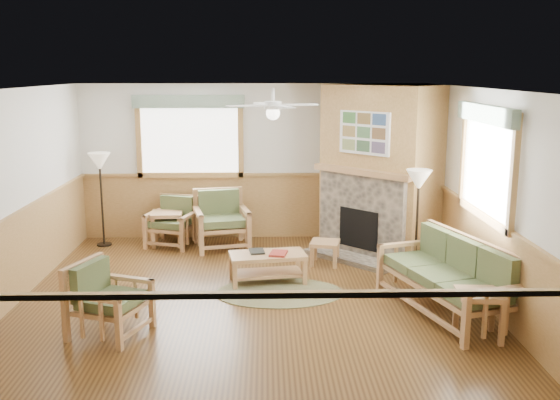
{
  "coord_description": "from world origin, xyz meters",
  "views": [
    {
      "loc": [
        0.2,
        -7.79,
        2.93
      ],
      "look_at": [
        0.4,
        0.7,
        1.15
      ],
      "focal_mm": 40.0,
      "sensor_mm": 36.0,
      "label": 1
    }
  ],
  "objects_px": {
    "armchair_left": "(109,299)",
    "end_table_sofa": "(479,315)",
    "coffee_table": "(268,268)",
    "footstool": "(325,253)",
    "floor_lamp_left": "(102,199)",
    "floor_lamp_right": "(417,224)",
    "sofa": "(445,277)",
    "end_table_chairs": "(167,229)",
    "armchair_back_right": "(222,220)",
    "armchair_back_left": "(172,222)"
  },
  "relations": [
    {
      "from": "end_table_chairs",
      "to": "coffee_table",
      "type": "bearing_deg",
      "value": -48.89
    },
    {
      "from": "armchair_back_left",
      "to": "armchair_left",
      "type": "height_order",
      "value": "armchair_left"
    },
    {
      "from": "sofa",
      "to": "coffee_table",
      "type": "xyz_separation_m",
      "value": [
        -2.16,
        1.16,
        -0.25
      ]
    },
    {
      "from": "end_table_sofa",
      "to": "floor_lamp_left",
      "type": "xyz_separation_m",
      "value": [
        -5.1,
        3.86,
        0.53
      ]
    },
    {
      "from": "sofa",
      "to": "end_table_sofa",
      "type": "xyz_separation_m",
      "value": [
        0.16,
        -0.76,
        -0.19
      ]
    },
    {
      "from": "sofa",
      "to": "end_table_chairs",
      "type": "xyz_separation_m",
      "value": [
        -3.86,
        3.1,
        -0.17
      ]
    },
    {
      "from": "armchair_back_right",
      "to": "footstool",
      "type": "bearing_deg",
      "value": -42.99
    },
    {
      "from": "armchair_back_left",
      "to": "sofa",
      "type": "bearing_deg",
      "value": -21.98
    },
    {
      "from": "armchair_back_left",
      "to": "footstool",
      "type": "height_order",
      "value": "armchair_back_left"
    },
    {
      "from": "armchair_left",
      "to": "floor_lamp_right",
      "type": "height_order",
      "value": "floor_lamp_right"
    },
    {
      "from": "armchair_back_right",
      "to": "floor_lamp_right",
      "type": "xyz_separation_m",
      "value": [
        2.88,
        -1.59,
        0.31
      ]
    },
    {
      "from": "armchair_left",
      "to": "end_table_sofa",
      "type": "xyz_separation_m",
      "value": [
        4.1,
        -0.2,
        -0.14
      ]
    },
    {
      "from": "armchair_left",
      "to": "end_table_chairs",
      "type": "distance_m",
      "value": 3.66
    },
    {
      "from": "coffee_table",
      "to": "floor_lamp_right",
      "type": "height_order",
      "value": "floor_lamp_right"
    },
    {
      "from": "floor_lamp_right",
      "to": "end_table_chairs",
      "type": "bearing_deg",
      "value": 155.04
    },
    {
      "from": "sofa",
      "to": "end_table_chairs",
      "type": "distance_m",
      "value": 4.95
    },
    {
      "from": "footstool",
      "to": "coffee_table",
      "type": "bearing_deg",
      "value": -137.83
    },
    {
      "from": "end_table_sofa",
      "to": "floor_lamp_left",
      "type": "distance_m",
      "value": 6.42
    },
    {
      "from": "armchair_left",
      "to": "coffee_table",
      "type": "height_order",
      "value": "armchair_left"
    },
    {
      "from": "end_table_chairs",
      "to": "end_table_sofa",
      "type": "relative_size",
      "value": 1.06
    },
    {
      "from": "coffee_table",
      "to": "end_table_chairs",
      "type": "height_order",
      "value": "end_table_chairs"
    },
    {
      "from": "sofa",
      "to": "coffee_table",
      "type": "distance_m",
      "value": 2.47
    },
    {
      "from": "sofa",
      "to": "armchair_left",
      "type": "relative_size",
      "value": 2.41
    },
    {
      "from": "armchair_back_right",
      "to": "coffee_table",
      "type": "xyz_separation_m",
      "value": [
        0.76,
        -1.76,
        -0.27
      ]
    },
    {
      "from": "floor_lamp_right",
      "to": "armchair_left",
      "type": "bearing_deg",
      "value": -154.22
    },
    {
      "from": "armchair_back_left",
      "to": "end_table_chairs",
      "type": "bearing_deg",
      "value": -176.64
    },
    {
      "from": "armchair_left",
      "to": "coffee_table",
      "type": "xyz_separation_m",
      "value": [
        1.78,
        1.71,
        -0.2
      ]
    },
    {
      "from": "sofa",
      "to": "armchair_back_right",
      "type": "relative_size",
      "value": 2.1
    },
    {
      "from": "end_table_sofa",
      "to": "end_table_chairs",
      "type": "bearing_deg",
      "value": 136.19
    },
    {
      "from": "footstool",
      "to": "floor_lamp_left",
      "type": "height_order",
      "value": "floor_lamp_left"
    },
    {
      "from": "armchair_back_right",
      "to": "end_table_sofa",
      "type": "height_order",
      "value": "armchair_back_right"
    },
    {
      "from": "end_table_sofa",
      "to": "floor_lamp_left",
      "type": "height_order",
      "value": "floor_lamp_left"
    },
    {
      "from": "coffee_table",
      "to": "armchair_back_right",
      "type": "bearing_deg",
      "value": 104.2
    },
    {
      "from": "armchair_left",
      "to": "end_table_sofa",
      "type": "bearing_deg",
      "value": -71.91
    },
    {
      "from": "armchair_back_right",
      "to": "floor_lamp_left",
      "type": "distance_m",
      "value": 2.05
    },
    {
      "from": "sofa",
      "to": "armchair_back_left",
      "type": "xyz_separation_m",
      "value": [
        -3.77,
        3.08,
        -0.05
      ]
    },
    {
      "from": "sofa",
      "to": "end_table_chairs",
      "type": "height_order",
      "value": "sofa"
    },
    {
      "from": "armchair_left",
      "to": "floor_lamp_right",
      "type": "bearing_deg",
      "value": -43.31
    },
    {
      "from": "armchair_back_right",
      "to": "floor_lamp_right",
      "type": "height_order",
      "value": "floor_lamp_right"
    },
    {
      "from": "armchair_back_left",
      "to": "armchair_left",
      "type": "bearing_deg",
      "value": -75.41
    },
    {
      "from": "armchair_left",
      "to": "end_table_chairs",
      "type": "relative_size",
      "value": 1.44
    },
    {
      "from": "armchair_back_left",
      "to": "armchair_left",
      "type": "relative_size",
      "value": 0.99
    },
    {
      "from": "armchair_left",
      "to": "coffee_table",
      "type": "bearing_deg",
      "value": -25.12
    },
    {
      "from": "armchair_left",
      "to": "end_table_chairs",
      "type": "bearing_deg",
      "value": 19.6
    },
    {
      "from": "footstool",
      "to": "armchair_left",
      "type": "bearing_deg",
      "value": -136.62
    },
    {
      "from": "armchair_left",
      "to": "armchair_back_right",
      "type": "bearing_deg",
      "value": 4.56
    },
    {
      "from": "sofa",
      "to": "armchair_back_left",
      "type": "height_order",
      "value": "sofa"
    },
    {
      "from": "floor_lamp_left",
      "to": "armchair_back_left",
      "type": "bearing_deg",
      "value": -1.28
    },
    {
      "from": "coffee_table",
      "to": "footstool",
      "type": "distance_m",
      "value": 1.19
    },
    {
      "from": "floor_lamp_left",
      "to": "floor_lamp_right",
      "type": "bearing_deg",
      "value": -19.99
    }
  ]
}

